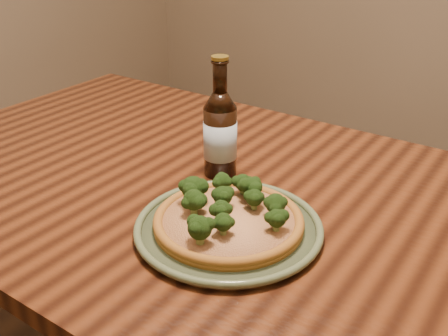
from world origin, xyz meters
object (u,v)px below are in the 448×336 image
Objects in this scene: pizza at (228,217)px; table at (230,229)px; plate at (229,227)px; beer_bottle at (220,133)px.

table is at bearing 122.64° from pizza.
table is 6.06× the size of pizza.
plate is 0.24m from beer_bottle.
table is 6.25× the size of beer_bottle.
plate is at bearing -45.48° from pizza.
pizza is (0.08, -0.12, 0.12)m from table.
pizza is (-0.00, 0.00, 0.02)m from plate.
beer_bottle is at bearing 128.56° from pizza.
beer_bottle reaches higher than plate.
pizza is at bearing -26.82° from beer_bottle.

